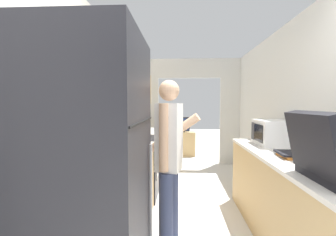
{
  "coord_description": "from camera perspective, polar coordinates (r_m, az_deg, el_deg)",
  "views": [
    {
      "loc": [
        -0.22,
        -0.85,
        1.43
      ],
      "look_at": [
        -0.41,
        2.81,
        1.21
      ],
      "focal_mm": 24.0,
      "sensor_mm": 36.0,
      "label": 1
    }
  ],
  "objects": [
    {
      "name": "wall_left",
      "position": [
        2.98,
        -15.0,
        3.67
      ],
      "size": [
        0.38,
        6.89,
        2.5
      ],
      "color": "silver",
      "rests_on": "ground_plane"
    },
    {
      "name": "wall_right",
      "position": [
        2.88,
        32.89,
        -0.66
      ],
      "size": [
        0.06,
        6.89,
        2.5
      ],
      "color": "silver",
      "rests_on": "ground_plane"
    },
    {
      "name": "wall_far_with_doorway",
      "position": [
        5.37,
        5.38,
        3.42
      ],
      "size": [
        2.77,
        0.06,
        2.5
      ],
      "color": "silver",
      "rests_on": "ground_plane"
    },
    {
      "name": "counter_left",
      "position": [
        3.55,
        -8.04,
        -12.41
      ],
      "size": [
        0.62,
        3.3,
        0.91
      ],
      "color": "tan",
      "rests_on": "ground_plane"
    },
    {
      "name": "counter_right",
      "position": [
        2.68,
        28.69,
        -18.23
      ],
      "size": [
        0.62,
        2.32,
        0.91
      ],
      "color": "tan",
      "rests_on": "ground_plane"
    },
    {
      "name": "refrigerator",
      "position": [
        1.54,
        -20.59,
        -15.93
      ],
      "size": [
        0.77,
        0.76,
        1.85
      ],
      "color": "black",
      "rests_on": "ground_plane"
    },
    {
      "name": "range_oven",
      "position": [
        3.62,
        -7.67,
        -12.01
      ],
      "size": [
        0.66,
        0.72,
        1.05
      ],
      "color": "black",
      "rests_on": "ground_plane"
    },
    {
      "name": "person",
      "position": [
        2.11,
        0.25,
        -11.46
      ],
      "size": [
        0.53,
        0.44,
        1.65
      ],
      "rotation": [
        0.0,
        0.0,
        1.3
      ],
      "color": "#384266",
      "rests_on": "ground_plane"
    },
    {
      "name": "suitcase",
      "position": [
        1.88,
        36.74,
        -8.58
      ],
      "size": [
        0.5,
        0.55,
        0.47
      ],
      "color": "black",
      "rests_on": "counter_right"
    },
    {
      "name": "microwave",
      "position": [
        3.17,
        25.07,
        -3.34
      ],
      "size": [
        0.4,
        0.49,
        0.32
      ],
      "color": "white",
      "rests_on": "counter_right"
    },
    {
      "name": "book_stack",
      "position": [
        2.52,
        28.57,
        -8.2
      ],
      "size": [
        0.22,
        0.31,
        0.05
      ],
      "color": "#C67028",
      "rests_on": "counter_right"
    },
    {
      "name": "tv_cabinet",
      "position": [
        6.36,
        3.36,
        -6.45
      ],
      "size": [
        0.78,
        0.42,
        0.66
      ],
      "color": "tan",
      "rests_on": "ground_plane"
    },
    {
      "name": "television",
      "position": [
        6.25,
        3.38,
        -1.72
      ],
      "size": [
        0.47,
        0.16,
        0.41
      ],
      "color": "black",
      "rests_on": "tv_cabinet"
    }
  ]
}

